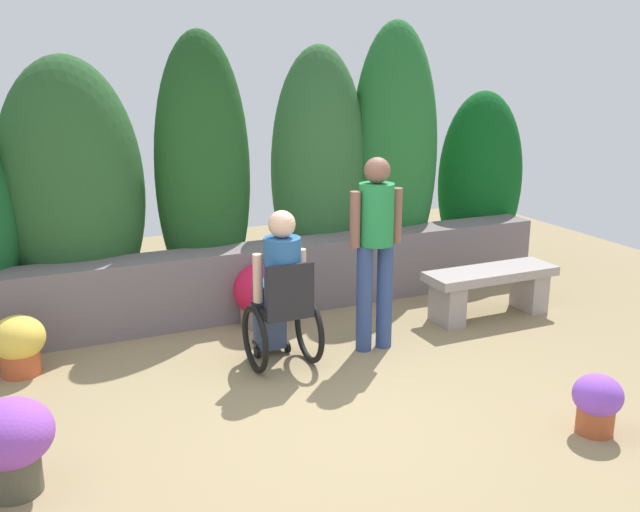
{
  "coord_description": "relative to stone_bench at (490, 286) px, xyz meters",
  "views": [
    {
      "loc": [
        -1.95,
        -4.37,
        2.49
      ],
      "look_at": [
        0.48,
        1.02,
        0.85
      ],
      "focal_mm": 40.3,
      "sensor_mm": 36.0,
      "label": 1
    }
  ],
  "objects": [
    {
      "name": "ground_plane",
      "position": [
        -2.35,
        -1.08,
        -0.31
      ],
      "size": [
        11.56,
        11.56,
        0.0
      ],
      "primitive_type": "plane",
      "color": "#927E59"
    },
    {
      "name": "stone_retaining_wall",
      "position": [
        -2.35,
        1.04,
        0.04
      ],
      "size": [
        7.04,
        0.42,
        0.7
      ],
      "primitive_type": "cube",
      "color": "slate",
      "rests_on": "ground"
    },
    {
      "name": "hedge_backdrop",
      "position": [
        -2.64,
        1.54,
        0.93
      ],
      "size": [
        7.75,
        1.05,
        2.88
      ],
      "color": "#2E5E29",
      "rests_on": "ground"
    },
    {
      "name": "stone_bench",
      "position": [
        0.0,
        0.0,
        0.0
      ],
      "size": [
        1.36,
        0.43,
        0.49
      ],
      "rotation": [
        0.0,
        0.0,
        -0.06
      ],
      "color": "#A09592",
      "rests_on": "ground"
    },
    {
      "name": "person_in_wheelchair",
      "position": [
        -2.31,
        -0.24,
        0.31
      ],
      "size": [
        0.53,
        0.66,
        1.33
      ],
      "rotation": [
        0.0,
        0.0,
        -0.17
      ],
      "color": "black",
      "rests_on": "ground"
    },
    {
      "name": "person_standing_companion",
      "position": [
        -1.43,
        -0.25,
        0.67
      ],
      "size": [
        0.49,
        0.3,
        1.7
      ],
      "rotation": [
        0.0,
        0.0,
        -0.12
      ],
      "color": "navy",
      "rests_on": "ground"
    },
    {
      "name": "flower_pot_purple_near",
      "position": [
        -0.76,
        -2.18,
        -0.08
      ],
      "size": [
        0.34,
        0.34,
        0.42
      ],
      "color": "#AD4F2D",
      "rests_on": "ground"
    },
    {
      "name": "flower_pot_terracotta_by_wall",
      "position": [
        -4.41,
        -1.31,
        0.02
      ],
      "size": [
        0.51,
        0.51,
        0.59
      ],
      "color": "#4F4D3D",
      "rests_on": "ground"
    },
    {
      "name": "flower_pot_red_accent",
      "position": [
        -4.3,
        0.46,
        -0.05
      ],
      "size": [
        0.43,
        0.43,
        0.5
      ],
      "color": "#BD522D",
      "rests_on": "ground"
    },
    {
      "name": "flower_pot_small_foreground",
      "position": [
        -2.14,
        0.73,
        -0.02
      ],
      "size": [
        0.51,
        0.51,
        0.6
      ],
      "color": "gray",
      "rests_on": "ground"
    }
  ]
}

